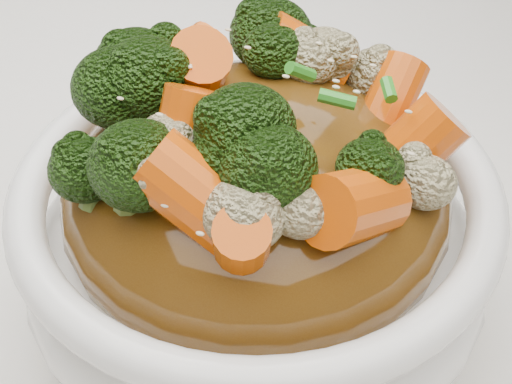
% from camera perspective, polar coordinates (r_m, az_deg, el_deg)
% --- Properties ---
extents(tablecloth, '(1.20, 0.80, 0.04)m').
position_cam_1_polar(tablecloth, '(0.48, -4.93, -5.34)').
color(tablecloth, white).
rests_on(tablecloth, dining_table).
extents(bowl, '(0.28, 0.28, 0.09)m').
position_cam_1_polar(bowl, '(0.40, 0.00, -3.78)').
color(bowl, white).
rests_on(bowl, tablecloth).
extents(sauce_base, '(0.22, 0.22, 0.10)m').
position_cam_1_polar(sauce_base, '(0.38, 0.00, -0.37)').
color(sauce_base, '#51310E').
rests_on(sauce_base, bowl).
extents(carrots, '(0.22, 0.22, 0.05)m').
position_cam_1_polar(carrots, '(0.34, 0.00, 8.23)').
color(carrots, '#D55006').
rests_on(carrots, sauce_base).
extents(broccoli, '(0.22, 0.22, 0.05)m').
position_cam_1_polar(broccoli, '(0.34, 0.00, 8.07)').
color(broccoli, black).
rests_on(broccoli, sauce_base).
extents(cauliflower, '(0.22, 0.22, 0.04)m').
position_cam_1_polar(cauliflower, '(0.34, 0.00, 7.77)').
color(cauliflower, tan).
rests_on(cauliflower, sauce_base).
extents(scallions, '(0.17, 0.17, 0.02)m').
position_cam_1_polar(scallions, '(0.33, 0.00, 8.38)').
color(scallions, '#29831E').
rests_on(scallions, sauce_base).
extents(sesame_seeds, '(0.20, 0.20, 0.01)m').
position_cam_1_polar(sesame_seeds, '(0.33, 0.00, 8.38)').
color(sesame_seeds, beige).
rests_on(sesame_seeds, sauce_base).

